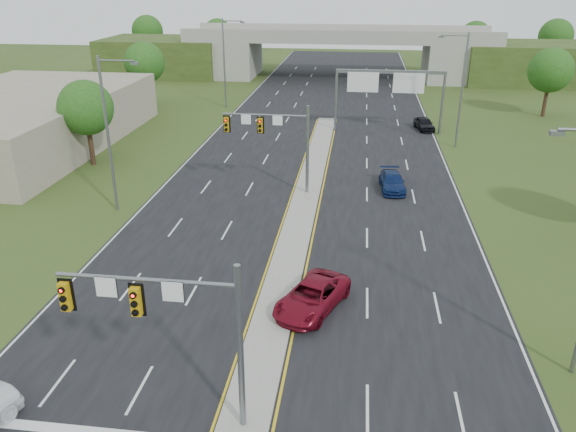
# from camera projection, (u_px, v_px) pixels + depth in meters

# --- Properties ---
(ground) EXTENTS (240.00, 240.00, 0.00)m
(ground) POSITION_uv_depth(u_px,v_px,m) (243.00, 427.00, 21.41)
(ground) COLOR #2E4117
(ground) RESTS_ON ground
(road) EXTENTS (24.00, 160.00, 0.02)m
(road) POSITION_uv_depth(u_px,v_px,m) (317.00, 156.00, 53.29)
(road) COLOR black
(road) RESTS_ON ground
(median) EXTENTS (2.00, 54.00, 0.16)m
(median) POSITION_uv_depth(u_px,v_px,m) (304.00, 202.00, 42.32)
(median) COLOR gray
(median) RESTS_ON road
(lane_markings) EXTENTS (23.72, 160.00, 0.01)m
(lane_markings) POSITION_uv_depth(u_px,v_px,m) (304.00, 177.00, 47.81)
(lane_markings) COLOR gold
(lane_markings) RESTS_ON road
(signal_mast_near) EXTENTS (6.62, 0.60, 7.00)m
(signal_mast_near) POSITION_uv_depth(u_px,v_px,m) (176.00, 319.00, 19.74)
(signal_mast_near) COLOR slate
(signal_mast_near) RESTS_ON ground
(signal_mast_far) EXTENTS (6.62, 0.60, 7.00)m
(signal_mast_far) POSITION_uv_depth(u_px,v_px,m) (278.00, 135.00, 42.51)
(signal_mast_far) COLOR slate
(signal_mast_far) RESTS_ON ground
(sign_gantry) EXTENTS (11.58, 0.44, 6.67)m
(sign_gantry) POSITION_uv_depth(u_px,v_px,m) (388.00, 84.00, 59.48)
(sign_gantry) COLOR slate
(sign_gantry) RESTS_ON ground
(overpass) EXTENTS (80.00, 14.00, 8.10)m
(overpass) POSITION_uv_depth(u_px,v_px,m) (339.00, 56.00, 92.89)
(overpass) COLOR gray
(overpass) RESTS_ON ground
(lightpole_l_mid) EXTENTS (2.85, 0.25, 11.00)m
(lightpole_l_mid) POSITION_uv_depth(u_px,v_px,m) (110.00, 129.00, 38.77)
(lightpole_l_mid) COLOR slate
(lightpole_l_mid) RESTS_ON ground
(lightpole_l_far) EXTENTS (2.85, 0.25, 11.00)m
(lightpole_l_far) POSITION_uv_depth(u_px,v_px,m) (226.00, 59.00, 70.66)
(lightpole_l_far) COLOR slate
(lightpole_l_far) RESTS_ON ground
(lightpole_r_far) EXTENTS (2.85, 0.25, 11.00)m
(lightpole_r_far) POSITION_uv_depth(u_px,v_px,m) (460.00, 86.00, 53.88)
(lightpole_r_far) COLOR slate
(lightpole_r_far) RESTS_ON ground
(tree_l_near) EXTENTS (4.80, 4.80, 7.60)m
(tree_l_near) POSITION_uv_depth(u_px,v_px,m) (86.00, 108.00, 49.03)
(tree_l_near) COLOR #382316
(tree_l_near) RESTS_ON ground
(tree_l_mid) EXTENTS (5.20, 5.20, 8.12)m
(tree_l_mid) POSITION_uv_depth(u_px,v_px,m) (144.00, 63.00, 72.15)
(tree_l_mid) COLOR #382316
(tree_l_mid) RESTS_ON ground
(tree_r_mid) EXTENTS (5.20, 5.20, 8.12)m
(tree_r_mid) POSITION_uv_depth(u_px,v_px,m) (551.00, 70.00, 66.30)
(tree_r_mid) COLOR #382316
(tree_r_mid) RESTS_ON ground
(tree_back_a) EXTENTS (6.00, 6.00, 8.85)m
(tree_back_a) POSITION_uv_depth(u_px,v_px,m) (147.00, 31.00, 109.19)
(tree_back_a) COLOR #382316
(tree_back_a) RESTS_ON ground
(tree_back_b) EXTENTS (5.60, 5.60, 8.32)m
(tree_back_b) POSITION_uv_depth(u_px,v_px,m) (218.00, 34.00, 107.68)
(tree_back_b) COLOR #382316
(tree_back_b) RESTS_ON ground
(tree_back_c) EXTENTS (5.60, 5.60, 8.32)m
(tree_back_c) POSITION_uv_depth(u_px,v_px,m) (475.00, 37.00, 102.06)
(tree_back_c) COLOR #382316
(tree_back_c) RESTS_ON ground
(tree_back_d) EXTENTS (6.00, 6.00, 8.85)m
(tree_back_d) POSITION_uv_depth(u_px,v_px,m) (556.00, 36.00, 100.29)
(tree_back_d) COLOR #382316
(tree_back_d) RESTS_ON ground
(commercial_building) EXTENTS (18.00, 30.00, 5.00)m
(commercial_building) POSITION_uv_depth(u_px,v_px,m) (17.00, 121.00, 55.82)
(commercial_building) COLOR gray
(commercial_building) RESTS_ON ground
(car_far_a) EXTENTS (4.16, 5.71, 1.44)m
(car_far_a) POSITION_uv_depth(u_px,v_px,m) (312.00, 296.00, 28.69)
(car_far_a) COLOR maroon
(car_far_a) RESTS_ON road
(car_far_b) EXTENTS (2.17, 4.64, 1.31)m
(car_far_b) POSITION_uv_depth(u_px,v_px,m) (392.00, 182.00, 44.81)
(car_far_b) COLOR #0C1D4B
(car_far_b) RESTS_ON road
(car_far_c) EXTENTS (2.37, 4.27, 1.37)m
(car_far_c) POSITION_uv_depth(u_px,v_px,m) (424.00, 124.00, 62.21)
(car_far_c) COLOR black
(car_far_c) RESTS_ON road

